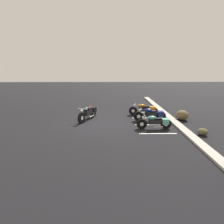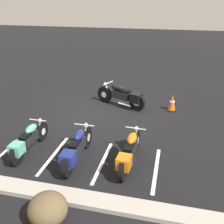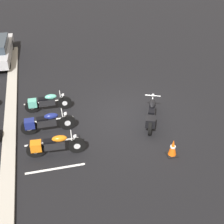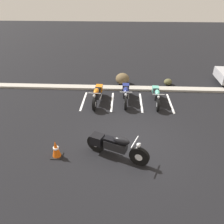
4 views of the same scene
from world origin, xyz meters
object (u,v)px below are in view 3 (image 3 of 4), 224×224
Objects in this scene: parked_bike_0 at (53,145)px; traffic_cone at (173,148)px; parked_bike_2 at (46,102)px; motorcycle_black_featured at (151,114)px; parked_bike_1 at (45,123)px.

parked_bike_0 reaches higher than traffic_cone.
parked_bike_2 is 5.95m from traffic_cone.
traffic_cone is (-4.09, -4.32, -0.10)m from parked_bike_2.
traffic_cone is at bearing -42.15° from parked_bike_2.
motorcycle_black_featured is 1.09× the size of parked_bike_2.
parked_bike_0 is at bearing 126.51° from motorcycle_black_featured.
motorcycle_black_featured reaches higher than traffic_cone.
parked_bike_0 is at bearing -87.47° from parked_bike_2.
parked_bike_1 is 3.17× the size of traffic_cone.
parked_bike_1 reaches higher than parked_bike_2.
parked_bike_0 is 1.49m from parked_bike_1.
parked_bike_1 is 1.06× the size of parked_bike_2.
parked_bike_0 is 0.99× the size of parked_bike_1.
parked_bike_1 is 1.59m from parked_bike_2.
parked_bike_2 is 2.98× the size of traffic_cone.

